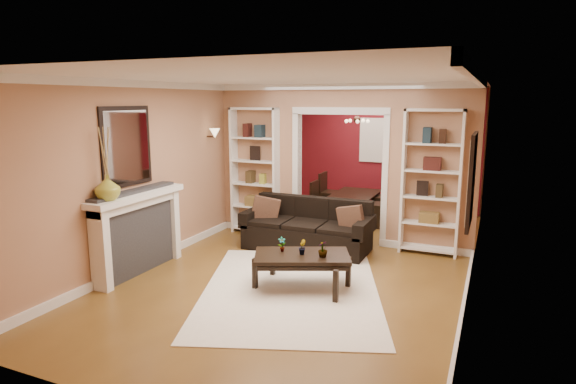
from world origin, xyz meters
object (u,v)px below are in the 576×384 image
at_px(bookshelf_left, 255,171).
at_px(dining_table, 355,207).
at_px(coffee_table, 302,271).
at_px(bookshelf_right, 431,183).
at_px(fireplace, 140,233).
at_px(sofa, 307,225).

xyz_separation_m(bookshelf_left, dining_table, (1.43, 1.63, -0.88)).
height_order(coffee_table, bookshelf_right, bookshelf_right).
xyz_separation_m(coffee_table, dining_table, (-0.35, 3.79, 0.04)).
distance_m(bookshelf_left, bookshelf_right, 3.10).
bearing_deg(bookshelf_right, coffee_table, -121.43).
xyz_separation_m(fireplace, dining_table, (1.97, 4.16, -0.31)).
bearing_deg(sofa, coffee_table, -71.01).
xyz_separation_m(coffee_table, bookshelf_right, (1.32, 2.16, 0.92)).
relative_size(sofa, bookshelf_right, 0.92).
distance_m(sofa, bookshelf_left, 1.55).
bearing_deg(sofa, bookshelf_right, 17.30).
bearing_deg(sofa, dining_table, 85.06).
height_order(sofa, bookshelf_right, bookshelf_right).
xyz_separation_m(sofa, bookshelf_right, (1.86, 0.58, 0.74)).
xyz_separation_m(bookshelf_left, fireplace, (-0.54, -2.53, -0.57)).
relative_size(coffee_table, bookshelf_right, 0.53).
bearing_deg(coffee_table, bookshelf_right, 35.26).
height_order(coffee_table, dining_table, dining_table).
height_order(sofa, bookshelf_left, bookshelf_left).
height_order(bookshelf_left, fireplace, bookshelf_left).
height_order(sofa, fireplace, fireplace).
bearing_deg(coffee_table, bookshelf_left, 106.21).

